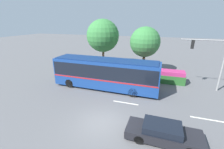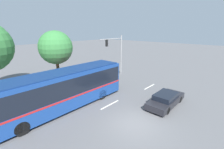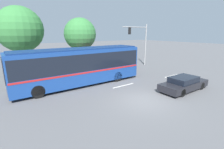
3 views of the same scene
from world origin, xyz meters
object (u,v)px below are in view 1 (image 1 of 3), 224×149
Objects in this scene: city_bus at (105,72)px; street_tree_left at (103,36)px; sedan_foreground at (163,133)px; street_tree_centre at (145,42)px; traffic_light_pole at (213,56)px.

city_bus is 1.54× the size of street_tree_left.
street_tree_centre is at bearing 103.14° from sedan_foreground.
sedan_foreground is at bearing 64.94° from traffic_light_pole.
street_tree_centre is (6.81, -1.29, -0.56)m from street_tree_left.
city_bus is 2.51× the size of sedan_foreground.
traffic_light_pole is 0.77× the size of street_tree_left.
city_bus is 9.18m from sedan_foreground.
traffic_light_pole is 15.24m from street_tree_left.
street_tree_left is 6.95m from street_tree_centre.
city_bus is at bearing 135.00° from sedan_foreground.
city_bus is at bearing -115.93° from street_tree_centre.
sedan_foreground is 18.21m from street_tree_left.
sedan_foreground is 0.71× the size of street_tree_centre.
street_tree_left is at bearing -19.09° from traffic_light_pole.
traffic_light_pole is at bearing 65.38° from sedan_foreground.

